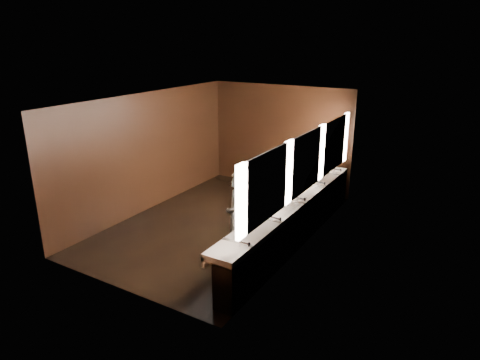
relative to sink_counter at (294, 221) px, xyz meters
The scene contains 10 objects.
floor 1.86m from the sink_counter, behind, with size 6.00×6.00×0.00m, color black.
ceiling 2.92m from the sink_counter, behind, with size 4.00×6.00×0.02m, color #2D2D2B.
wall_back 3.61m from the sink_counter, 120.87° to the left, with size 4.00×0.02×2.80m, color black.
wall_front 3.61m from the sink_counter, 120.87° to the right, with size 4.00×0.02×2.80m, color black.
wall_left 3.90m from the sink_counter, behind, with size 0.02×6.00×2.80m, color black.
wall_right 0.93m from the sink_counter, ahead, with size 0.02×6.00×2.80m, color black.
sink_counter is the anchor object (origin of this frame).
mirror_band 1.27m from the sink_counter, ahead, with size 0.06×5.03×1.15m.
person 1.32m from the sink_counter, 123.30° to the right, with size 0.62×0.41×1.70m, color #9BC8E7.
trash_bin 2.24m from the sink_counter, 95.62° to the right, with size 0.33×0.33×0.52m, color black.
Camera 1 is at (4.87, -7.30, 4.01)m, focal length 32.00 mm.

